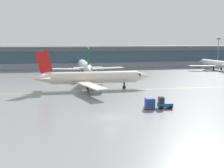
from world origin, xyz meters
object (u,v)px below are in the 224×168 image
Objects in this scene: cargo_dolly_lead at (150,103)px; gate_airplane_2 at (216,64)px; gate_airplane_1 at (85,66)px; apron_light_mast_1 at (218,51)px; taxiing_regional_jet at (93,78)px; baggage_tug at (164,104)px.

gate_airplane_2 is at bearing 54.65° from cargo_dolly_lead.
gate_airplane_2 is (54.93, 5.14, -0.44)m from gate_airplane_1.
apron_light_mast_1 reaches higher than gate_airplane_2.
taxiing_regional_jet is 2.26× the size of apron_light_mast_1.
baggage_tug is at bearing -0.00° from cargo_dolly_lead.
apron_light_mast_1 reaches higher than taxiing_regional_jet.
cargo_dolly_lead is at bearing 180.00° from baggage_tug.
baggage_tug is 94.05m from apron_light_mast_1.
cargo_dolly_lead is at bearing -71.18° from taxiing_regional_jet.
cargo_dolly_lead is (5.78, -54.44, -2.02)m from gate_airplane_1.
taxiing_regional_jet is 23.32m from cargo_dolly_lead.
baggage_tug is at bearing 140.03° from gate_airplane_2.
apron_light_mast_1 reaches higher than baggage_tug.
taxiing_regional_jet is 11.03× the size of baggage_tug.
gate_airplane_1 reaches higher than taxiing_regional_jet.
gate_airplane_1 is 1.04× the size of taxiing_regional_jet.
taxiing_regional_jet is at bearing -141.59° from apron_light_mast_1.
taxiing_regional_jet is at bearing 117.71° from baggage_tug.
gate_airplane_2 is 77.25m from cargo_dolly_lead.
apron_light_mast_1 reaches higher than gate_airplane_1.
taxiing_regional_jet is (-1.35, -32.32, -0.11)m from gate_airplane_1.
cargo_dolly_lead is at bearing -173.25° from gate_airplane_1.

